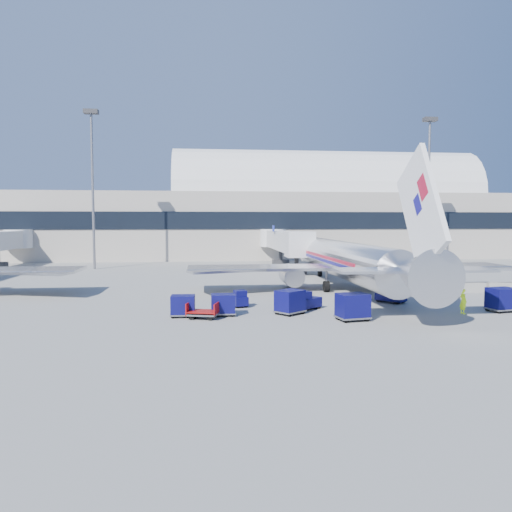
{
  "coord_description": "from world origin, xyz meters",
  "views": [
    {
      "loc": [
        -4.61,
        -43.55,
        6.88
      ],
      "look_at": [
        0.79,
        6.0,
        3.4
      ],
      "focal_mm": 35.0,
      "sensor_mm": 36.0,
      "label": 1
    }
  ],
  "objects": [
    {
      "name": "barrier_near",
      "position": [
        18.0,
        2.0,
        0.45
      ],
      "size": [
        3.0,
        0.55,
        0.9
      ],
      "primitive_type": "cube",
      "color": "#9E9E96",
      "rests_on": "ground"
    },
    {
      "name": "mast_west",
      "position": [
        -20.0,
        30.0,
        14.79
      ],
      "size": [
        2.0,
        1.2,
        22.6
      ],
      "color": "slate",
      "rests_on": "ground"
    },
    {
      "name": "airliner_main",
      "position": [
        10.0,
        4.51,
        2.93
      ],
      "size": [
        32.0,
        37.26,
        12.07
      ],
      "color": "silver",
      "rests_on": "ground"
    },
    {
      "name": "cart_train_a",
      "position": [
        1.85,
        -7.51,
        0.96
      ],
      "size": [
        2.55,
        2.48,
        1.79
      ],
      "rotation": [
        0.0,
        0.0,
        0.67
      ],
      "color": "#090946",
      "rests_on": "ground"
    },
    {
      "name": "mast_east",
      "position": [
        30.0,
        30.0,
        14.79
      ],
      "size": [
        2.0,
        1.2,
        22.6
      ],
      "color": "slate",
      "rests_on": "ground"
    },
    {
      "name": "tug_lead",
      "position": [
        3.49,
        -5.72,
        0.67
      ],
      "size": [
        2.47,
        2.32,
        1.48
      ],
      "rotation": [
        0.0,
        0.0,
        0.69
      ],
      "color": "#090946",
      "rests_on": "ground"
    },
    {
      "name": "terminal",
      "position": [
        -13.6,
        55.96,
        7.52
      ],
      "size": [
        170.0,
        28.15,
        21.0
      ],
      "color": "#B2AA9E",
      "rests_on": "ground"
    },
    {
      "name": "tug_right",
      "position": [
        11.23,
        -3.09,
        0.72
      ],
      "size": [
        2.45,
        2.63,
        1.57
      ],
      "rotation": [
        0.0,
        0.0,
        -0.89
      ],
      "color": "#090946",
      "rests_on": "ground"
    },
    {
      "name": "jetbridge_near",
      "position": [
        7.6,
        30.81,
        3.93
      ],
      "size": [
        4.4,
        27.5,
        6.25
      ],
      "color": "silver",
      "rests_on": "ground"
    },
    {
      "name": "cart_solo_near",
      "position": [
        5.75,
        -10.29,
        1.0
      ],
      "size": [
        2.39,
        1.99,
        1.88
      ],
      "rotation": [
        0.0,
        0.0,
        0.19
      ],
      "color": "#090946",
      "rests_on": "ground"
    },
    {
      "name": "cart_train_c",
      "position": [
        -5.99,
        -7.72,
        0.84
      ],
      "size": [
        1.82,
        1.41,
        1.57
      ],
      "rotation": [
        0.0,
        0.0,
        -0.03
      ],
      "color": "#090946",
      "rests_on": "ground"
    },
    {
      "name": "ground",
      "position": [
        0.0,
        0.0,
        0.0
      ],
      "size": [
        260.0,
        260.0,
        0.0
      ],
      "primitive_type": "plane",
      "color": "gray",
      "rests_on": "ground"
    },
    {
      "name": "barrier_mid",
      "position": [
        21.3,
        2.0,
        0.45
      ],
      "size": [
        3.0,
        0.55,
        0.9
      ],
      "primitive_type": "cube",
      "color": "#9E9E96",
      "rests_on": "ground"
    },
    {
      "name": "cart_open_red",
      "position": [
        -4.56,
        -8.54,
        0.41
      ],
      "size": [
        2.43,
        2.0,
        0.57
      ],
      "rotation": [
        0.0,
        0.0,
        -0.27
      ],
      "color": "slate",
      "rests_on": "ground"
    },
    {
      "name": "cart_train_b",
      "position": [
        -3.1,
        -7.57,
        0.84
      ],
      "size": [
        1.8,
        1.37,
        1.58
      ],
      "rotation": [
        0.0,
        0.0,
        -0.0
      ],
      "color": "#090946",
      "rests_on": "ground"
    },
    {
      "name": "barrier_far",
      "position": [
        24.6,
        2.0,
        0.45
      ],
      "size": [
        3.0,
        0.55,
        0.9
      ],
      "primitive_type": "cube",
      "color": "#9E9E96",
      "rests_on": "ground"
    },
    {
      "name": "ramp_worker",
      "position": [
        14.69,
        -8.71,
        0.94
      ],
      "size": [
        0.52,
        0.73,
        1.88
      ],
      "primitive_type": "imported",
      "rotation": [
        0.0,
        0.0,
        1.68
      ],
      "color": "#BBFB1A",
      "rests_on": "ground"
    },
    {
      "name": "tug_left",
      "position": [
        -1.69,
        -3.74,
        0.62
      ],
      "size": [
        1.54,
        2.29,
        1.36
      ],
      "rotation": [
        0.0,
        0.0,
        1.83
      ],
      "color": "#090946",
      "rests_on": "ground"
    },
    {
      "name": "cart_solo_far",
      "position": [
        18.07,
        -8.23,
        0.97
      ],
      "size": [
        2.32,
        1.93,
        1.82
      ],
      "rotation": [
        0.0,
        0.0,
        0.18
      ],
      "color": "#090946",
      "rests_on": "ground"
    }
  ]
}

